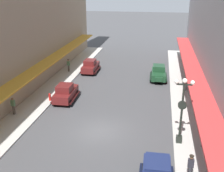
{
  "coord_description": "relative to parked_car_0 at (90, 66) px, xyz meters",
  "views": [
    {
      "loc": [
        4.52,
        -19.5,
        11.6
      ],
      "look_at": [
        0.0,
        6.0,
        1.8
      ],
      "focal_mm": 43.96,
      "sensor_mm": 36.0,
      "label": 1
    }
  ],
  "objects": [
    {
      "name": "ground_plane",
      "position": [
        4.67,
        -15.42,
        -0.94
      ],
      "size": [
        200.0,
        200.0,
        0.0
      ],
      "primitive_type": "plane",
      "color": "#424244"
    },
    {
      "name": "sidewalk_left",
      "position": [
        -2.83,
        -15.42,
        -0.87
      ],
      "size": [
        3.0,
        60.0,
        0.15
      ],
      "primitive_type": "cube",
      "color": "#B7B5AD",
      "rests_on": "ground"
    },
    {
      "name": "sidewalk_right",
      "position": [
        12.17,
        -15.42,
        -0.87
      ],
      "size": [
        3.0,
        60.0,
        0.15
      ],
      "primitive_type": "cube",
      "color": "#B7B5AD",
      "rests_on": "ground"
    },
    {
      "name": "parked_car_0",
      "position": [
        0.0,
        0.0,
        0.0
      ],
      "size": [
        2.16,
        4.27,
        1.84
      ],
      "color": "#591919",
      "rests_on": "ground"
    },
    {
      "name": "parked_car_2",
      "position": [
        -0.15,
        -9.85,
        0.0
      ],
      "size": [
        2.24,
        4.29,
        1.84
      ],
      "color": "#591919",
      "rests_on": "ground"
    },
    {
      "name": "parked_car_3",
      "position": [
        9.24,
        -1.45,
        0.0
      ],
      "size": [
        2.23,
        4.29,
        1.84
      ],
      "color": "#193D23",
      "rests_on": "ground"
    },
    {
      "name": "lamp_post_with_clock",
      "position": [
        11.07,
        -16.16,
        2.04
      ],
      "size": [
        1.42,
        0.44,
        5.16
      ],
      "color": "black",
      "rests_on": "sidewalk_right"
    },
    {
      "name": "fire_hydrant",
      "position": [
        -1.68,
        -10.4,
        -0.38
      ],
      "size": [
        0.24,
        0.24,
        0.82
      ],
      "color": "#B21E19",
      "rests_on": "sidewalk_left"
    },
    {
      "name": "pedestrian_0",
      "position": [
        11.5,
        -20.32,
        0.07
      ],
      "size": [
        0.36,
        0.28,
        1.67
      ],
      "color": "#2D2D33",
      "rests_on": "sidewalk_right"
    },
    {
      "name": "pedestrian_1",
      "position": [
        -2.95,
        -0.5,
        0.07
      ],
      "size": [
        0.36,
        0.28,
        1.67
      ],
      "color": "#4C4238",
      "rests_on": "sidewalk_left"
    },
    {
      "name": "pedestrian_2",
      "position": [
        12.37,
        -4.92,
        0.07
      ],
      "size": [
        0.36,
        0.28,
        1.67
      ],
      "color": "slate",
      "rests_on": "sidewalk_right"
    },
    {
      "name": "pedestrian_3",
      "position": [
        12.78,
        -16.53,
        0.05
      ],
      "size": [
        0.36,
        0.24,
        1.64
      ],
      "color": "slate",
      "rests_on": "sidewalk_right"
    },
    {
      "name": "pedestrian_4",
      "position": [
        -3.76,
        -13.96,
        0.05
      ],
      "size": [
        0.36,
        0.24,
        1.64
      ],
      "color": "#4C4238",
      "rests_on": "sidewalk_left"
    }
  ]
}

